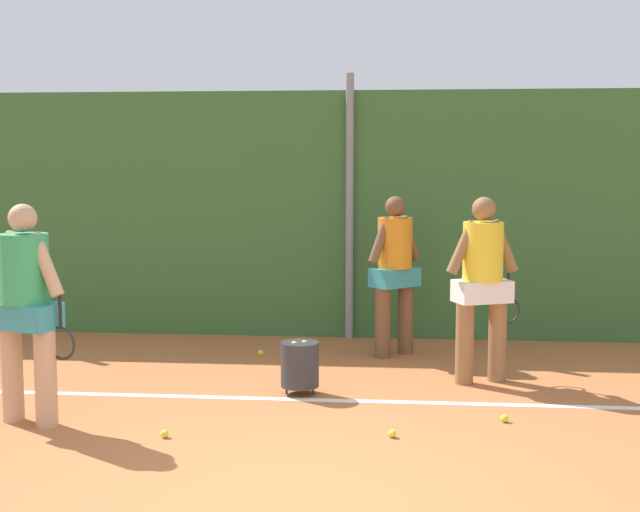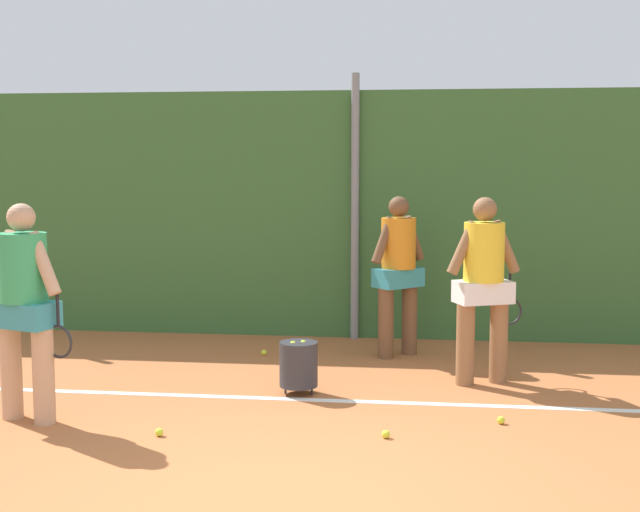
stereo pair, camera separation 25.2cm
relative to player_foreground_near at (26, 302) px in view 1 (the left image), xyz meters
name	(u,v)px [view 1 (the left image)]	position (x,y,z in m)	size (l,w,h in m)	color
ground_plane	(324,427)	(2.46, 0.13, -1.03)	(26.98, 26.98, 0.00)	#B76638
hedge_fence_backdrop	(350,215)	(2.46, 3.87, 0.48)	(17.54, 0.25, 3.03)	#386633
fence_post_center	(350,208)	(2.46, 3.69, 0.58)	(0.10, 0.10, 3.23)	gray
court_baseline_paint	(331,400)	(2.46, 0.91, -1.03)	(12.82, 0.10, 0.01)	white
player_foreground_near	(26,302)	(0.00, 0.00, 0.00)	(0.82, 0.47, 1.84)	tan
player_midcourt	(483,279)	(3.88, 1.71, 0.00)	(0.77, 0.49, 1.84)	#8C603D
player_backcourt_far	(395,267)	(3.02, 2.80, -0.02)	(0.59, 0.58, 1.80)	brown
ball_hopper	(300,364)	(2.15, 1.09, -0.74)	(0.36, 0.36, 0.51)	#2D2D33
tennis_ball_2	(504,418)	(3.96, 0.39, -1.00)	(0.07, 0.07, 0.07)	#CCDB33
tennis_ball_6	(260,353)	(1.52, 2.64, -1.00)	(0.07, 0.07, 0.07)	#CCDB33
tennis_ball_10	(392,434)	(3.02, -0.09, -1.00)	(0.07, 0.07, 0.07)	#CCDB33
tennis_ball_11	(165,434)	(1.22, -0.27, -1.00)	(0.07, 0.07, 0.07)	#CCDB33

